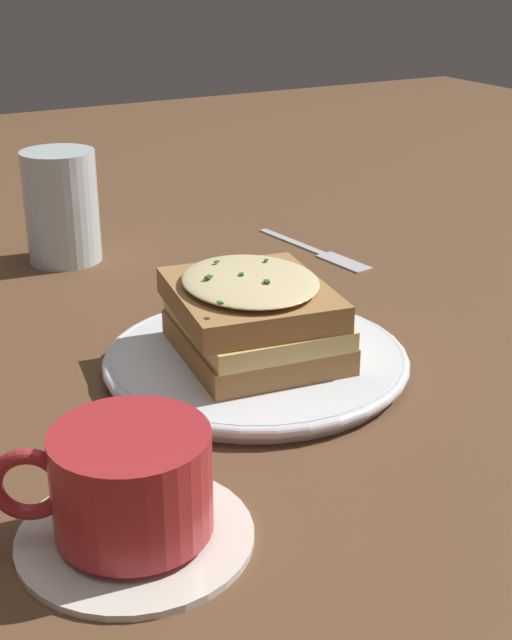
% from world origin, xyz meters
% --- Properties ---
extents(ground_plane, '(2.40, 2.40, 0.00)m').
position_xyz_m(ground_plane, '(0.00, 0.00, 0.00)').
color(ground_plane, brown).
extents(dinner_plate, '(0.24, 0.24, 0.01)m').
position_xyz_m(dinner_plate, '(-0.01, -0.02, 0.01)').
color(dinner_plate, white).
rests_on(dinner_plate, ground_plane).
extents(sandwich, '(0.13, 0.15, 0.07)m').
position_xyz_m(sandwich, '(-0.02, -0.02, 0.05)').
color(sandwich, '#A37542').
rests_on(sandwich, dinner_plate).
extents(teacup_with_saucer, '(0.14, 0.13, 0.07)m').
position_xyz_m(teacup_with_saucer, '(-0.18, -0.18, 0.03)').
color(teacup_with_saucer, silver).
rests_on(teacup_with_saucer, ground_plane).
extents(water_glass, '(0.08, 0.08, 0.12)m').
position_xyz_m(water_glass, '(-0.06, 0.31, 0.06)').
color(water_glass, silver).
rests_on(water_glass, ground_plane).
extents(fork, '(0.04, 0.17, 0.00)m').
position_xyz_m(fork, '(0.18, 0.19, 0.00)').
color(fork, silver).
rests_on(fork, ground_plane).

